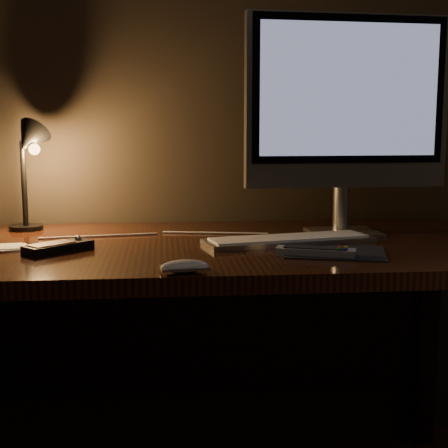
{
  "coord_description": "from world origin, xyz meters",
  "views": [
    {
      "loc": [
        -0.11,
        0.28,
        1.04
      ],
      "look_at": [
        0.04,
        1.73,
        0.82
      ],
      "focal_mm": 50.0,
      "sensor_mm": 36.0,
      "label": 1
    }
  ],
  "objects": [
    {
      "name": "tv_remote",
      "position": [
        0.24,
        1.66,
        0.76
      ],
      "size": [
        0.19,
        0.1,
        0.02
      ],
      "rotation": [
        0.0,
        0.0,
        -0.34
      ],
      "color": "gray",
      "rests_on": "desk"
    },
    {
      "name": "desk_lamp",
      "position": [
        -0.48,
        2.09,
        0.97
      ],
      "size": [
        0.15,
        0.17,
        0.32
      ],
      "rotation": [
        0.0,
        0.0,
        -0.1
      ],
      "color": "black",
      "rests_on": "desk"
    },
    {
      "name": "mousepad",
      "position": [
        0.3,
        1.7,
        0.75
      ],
      "size": [
        0.27,
        0.24,
        0.0
      ],
      "primitive_type": "cube",
      "rotation": [
        0.0,
        0.0,
        -0.28
      ],
      "color": "black",
      "rests_on": "desk"
    },
    {
      "name": "keyboard",
      "position": [
        0.22,
        1.84,
        0.76
      ],
      "size": [
        0.46,
        0.21,
        0.02
      ],
      "primitive_type": "cube",
      "rotation": [
        0.0,
        0.0,
        0.21
      ],
      "color": "silver",
      "rests_on": "desk"
    },
    {
      "name": "monitor",
      "position": [
        0.4,
        1.96,
        1.1
      ],
      "size": [
        0.57,
        0.18,
        0.6
      ],
      "rotation": [
        0.0,
        0.0,
        0.06
      ],
      "color": "silver",
      "rests_on": "desk"
    },
    {
      "name": "desk",
      "position": [
        0.0,
        1.93,
        0.62
      ],
      "size": [
        1.6,
        0.75,
        0.75
      ],
      "color": "#34170B",
      "rests_on": "ground"
    },
    {
      "name": "media_remote",
      "position": [
        -0.36,
        1.78,
        0.76
      ],
      "size": [
        0.16,
        0.16,
        0.03
      ],
      "rotation": [
        0.0,
        0.0,
        0.76
      ],
      "color": "black",
      "rests_on": "desk"
    },
    {
      "name": "mouse",
      "position": [
        -0.06,
        1.52,
        0.76
      ],
      "size": [
        0.1,
        0.06,
        0.02
      ],
      "primitive_type": "ellipsoid",
      "rotation": [
        0.0,
        0.0,
        0.12
      ],
      "color": "white",
      "rests_on": "desk"
    },
    {
      "name": "cable",
      "position": [
        -0.12,
        1.97,
        0.75
      ],
      "size": [
        0.61,
        0.04,
        0.01
      ],
      "primitive_type": "cylinder",
      "rotation": [
        0.0,
        1.57,
        -0.05
      ],
      "color": "white",
      "rests_on": "desk"
    }
  ]
}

